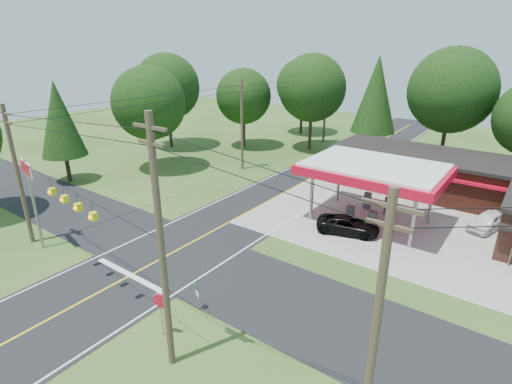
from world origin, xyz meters
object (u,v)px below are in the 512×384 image
Objects in this scene: gas_canopy at (374,171)px; octagonal_stop_sign at (160,304)px; big_stop_sign at (30,184)px; suv_car at (348,225)px; sedan_car at (488,221)px.

gas_canopy is 4.27× the size of octagonal_stop_sign.
big_stop_sign reaches higher than gas_canopy.
suv_car is 0.72× the size of big_stop_sign.
big_stop_sign reaches higher than sedan_car.
sedan_car is at bearing 26.57° from gas_canopy.
sedan_car is 0.63× the size of big_stop_sign.
octagonal_stop_sign is at bearing -4.17° from big_stop_sign.
suv_car is 1.15× the size of sedan_car.
octagonal_stop_sign reaches higher than sedan_car.
octagonal_stop_sign is (-2.71, -16.01, 1.20)m from suv_car.
suv_car is 22.69m from big_stop_sign.
big_stop_sign is at bearing -120.65° from sedan_car.
sedan_car is 25.63m from octagonal_stop_sign.
gas_canopy reaches higher than suv_car.
suv_car is (-0.50, -3.00, -3.62)m from gas_canopy.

